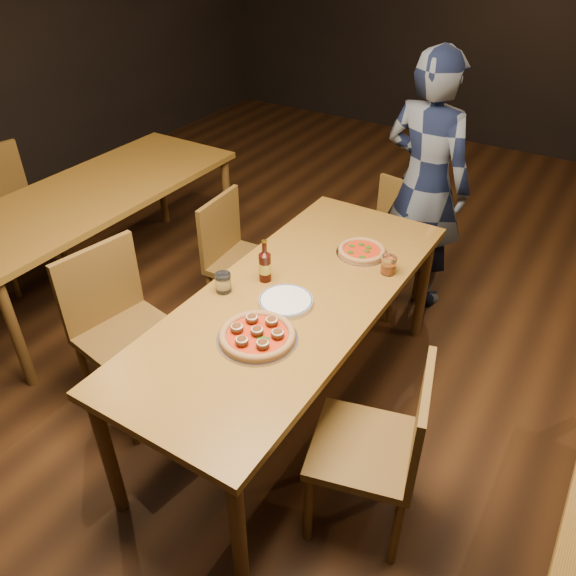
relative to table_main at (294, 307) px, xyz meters
The scene contains 16 objects.
ground 0.68m from the table_main, ahead, with size 9.00×9.00×0.00m, color black.
room_shell 1.18m from the table_main, ahead, with size 9.00×9.00×9.00m.
table_main is the anchor object (origin of this frame).
table_left 1.73m from the table_main, 169.99° to the left, with size 0.80×2.00×0.75m.
chair_main_nw 0.84m from the table_main, 149.28° to the right, with size 0.45×0.45×0.96m, color brown, non-canonical shape.
chair_main_sw 0.85m from the table_main, 141.68° to the left, with size 0.41×0.41×0.88m, color brown, non-canonical shape.
chair_main_e 0.74m from the table_main, 34.27° to the right, with size 0.42×0.42×0.91m, color brown, non-canonical shape.
chair_end 1.18m from the table_main, 90.31° to the left, with size 0.40×0.40×0.85m, color brown, non-canonical shape.
chair_nbr_left 2.33m from the table_main, behind, with size 0.45×0.45×0.96m, color brown, non-canonical shape.
pizza_meatball 0.37m from the table_main, 83.99° to the right, with size 0.35×0.35×0.06m.
pizza_margherita 0.53m from the table_main, 77.92° to the left, with size 0.27×0.27×0.04m.
plate_stack 0.11m from the table_main, 85.96° to the right, with size 0.25×0.25×0.02m, color white.
beer_bottle 0.24m from the table_main, 169.45° to the left, with size 0.06×0.06×0.22m.
water_glass 0.35m from the table_main, 153.85° to the right, with size 0.08×0.08×0.09m, color white.
amber_glass 0.52m from the table_main, 53.94° to the left, with size 0.08×0.08×0.09m, color #AE4C13.
diner 1.37m from the table_main, 84.57° to the left, with size 0.60×0.39×1.65m, color black.
Camera 1 is at (1.12, -1.84, 2.30)m, focal length 35.00 mm.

